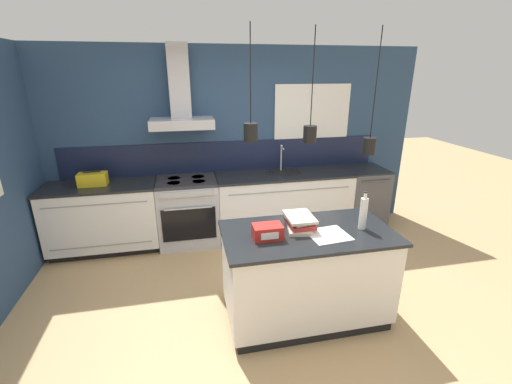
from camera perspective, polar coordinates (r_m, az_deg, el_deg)
The scene contains 12 objects.
ground_plane at distance 3.61m, azimuth -0.01°, elevation -19.55°, with size 16.00×16.00×0.00m, color tan.
wall_back at distance 4.85m, azimuth -5.23°, elevation 8.60°, with size 5.60×2.27×2.60m.
counter_run_left at distance 4.91m, azimuth -23.97°, elevation -3.88°, with size 1.39×0.64×0.91m.
counter_run_sink at distance 4.97m, azimuth 4.59°, elevation -1.87°, with size 1.93×0.64×1.28m.
oven_range at distance 4.78m, azimuth -11.19°, elevation -3.17°, with size 0.80×0.66×0.91m.
dishwasher at distance 5.44m, azimuth 17.30°, elevation -0.87°, with size 0.58×0.65×0.91m.
kitchen_island at distance 3.36m, azimuth 8.32°, elevation -13.42°, with size 1.55×0.83×0.91m.
bottle_on_island at distance 3.24m, azimuth 17.45°, elevation -3.33°, with size 0.07×0.07×0.36m.
book_stack at distance 3.16m, azimuth 7.24°, elevation -4.98°, with size 0.27×0.37×0.12m.
red_supply_box at distance 2.96m, azimuth 1.94°, elevation -6.62°, with size 0.25×0.17×0.12m.
paper_pile at distance 3.10m, azimuth 11.98°, elevation -7.01°, with size 0.37×0.34×0.01m.
yellow_toolbox at distance 4.75m, azimuth -25.56°, elevation 1.95°, with size 0.34×0.18×0.19m.
Camera 1 is at (-0.58, -2.73, 2.28)m, focal length 24.00 mm.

